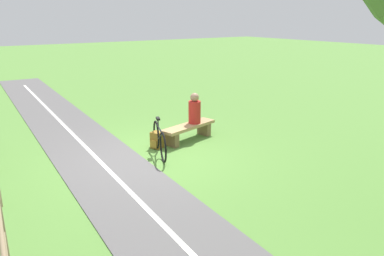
% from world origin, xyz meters
% --- Properties ---
extents(ground_plane, '(80.00, 80.00, 0.00)m').
position_xyz_m(ground_plane, '(0.00, 0.00, 0.00)').
color(ground_plane, '#548438').
extents(bench, '(1.79, 0.83, 0.44)m').
position_xyz_m(bench, '(-1.49, -0.56, 0.31)').
color(bench, '#A88456').
rests_on(bench, ground_plane).
extents(person_seated, '(0.40, 0.40, 0.84)m').
position_xyz_m(person_seated, '(-1.72, -0.61, 0.82)').
color(person_seated, '#B2231E').
rests_on(person_seated, bench).
extents(bicycle, '(0.62, 1.62, 0.91)m').
position_xyz_m(bicycle, '(-0.28, -0.04, 0.38)').
color(bicycle, black).
rests_on(bicycle, ground_plane).
extents(backpack, '(0.36, 0.35, 0.43)m').
position_xyz_m(backpack, '(-0.46, -0.51, 0.21)').
color(backpack, olive).
rests_on(backpack, ground_plane).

